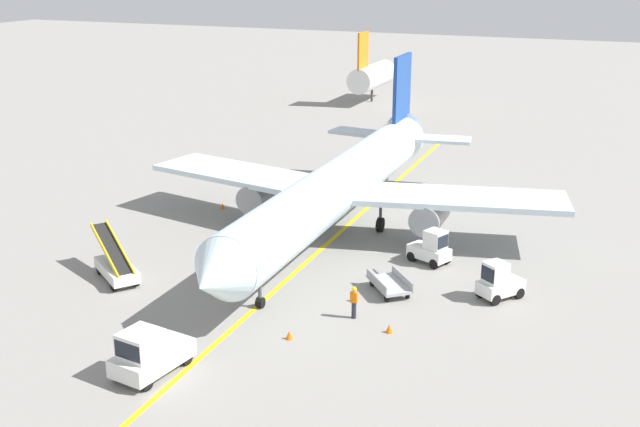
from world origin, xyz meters
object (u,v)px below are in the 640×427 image
(baggage_tug_by_cargo_door, at_px, (431,248))
(safety_cone_nose_right, at_px, (289,335))
(airliner, at_px, (342,184))
(safety_cone_nose_left, at_px, (353,297))
(baggage_tug_near_wing, at_px, (499,282))
(belt_loader_forward_hold, at_px, (116,266))
(safety_cone_tail_area, at_px, (229,295))
(baggage_cart_loaded, at_px, (389,284))
(pushback_tug, at_px, (149,353))
(safety_cone_wingtip_right, at_px, (389,328))
(ground_crew_marshaller, at_px, (354,301))
(safety_cone_wingtip_left, at_px, (222,206))

(baggage_tug_by_cargo_door, distance_m, safety_cone_nose_right, 12.55)
(airliner, relative_size, safety_cone_nose_left, 80.15)
(baggage_tug_near_wing, bearing_deg, belt_loader_forward_hold, -164.14)
(baggage_tug_near_wing, xyz_separation_m, safety_cone_nose_left, (-6.92, -3.33, -0.71))
(airliner, xyz_separation_m, safety_cone_tail_area, (-1.69, -11.80, -3.20))
(baggage_tug_near_wing, height_order, baggage_cart_loaded, baggage_tug_near_wing)
(pushback_tug, relative_size, safety_cone_nose_right, 8.72)
(safety_cone_nose_left, distance_m, safety_cone_nose_right, 5.34)
(safety_cone_nose_right, height_order, safety_cone_tail_area, same)
(safety_cone_nose_right, bearing_deg, safety_cone_nose_left, 76.43)
(baggage_tug_near_wing, relative_size, safety_cone_wingtip_right, 6.14)
(ground_crew_marshaller, height_order, safety_cone_wingtip_right, ground_crew_marshaller)
(pushback_tug, height_order, safety_cone_wingtip_right, pushback_tug)
(pushback_tug, bearing_deg, safety_cone_tail_area, 94.82)
(safety_cone_wingtip_right, bearing_deg, safety_cone_tail_area, 177.82)
(safety_cone_wingtip_right, bearing_deg, belt_loader_forward_hold, 178.98)
(airliner, height_order, ground_crew_marshaller, airliner)
(baggage_tug_near_wing, relative_size, baggage_cart_loaded, 0.80)
(pushback_tug, distance_m, baggage_tug_by_cargo_door, 18.98)
(baggage_tug_by_cargo_door, distance_m, safety_cone_wingtip_left, 17.13)
(airliner, distance_m, pushback_tug, 20.13)
(baggage_tug_near_wing, bearing_deg, safety_cone_tail_area, -156.44)
(pushback_tug, height_order, safety_cone_tail_area, pushback_tug)
(baggage_tug_by_cargo_door, xyz_separation_m, safety_cone_wingtip_left, (-16.57, 4.29, -0.71))
(baggage_tug_near_wing, height_order, safety_cone_tail_area, baggage_tug_near_wing)
(safety_cone_wingtip_right, xyz_separation_m, safety_cone_tail_area, (-9.00, 0.34, 0.00))
(baggage_cart_loaded, relative_size, safety_cone_nose_right, 7.65)
(baggage_tug_by_cargo_door, xyz_separation_m, safety_cone_tail_area, (-8.42, -9.18, -0.71))
(safety_cone_nose_right, bearing_deg, baggage_tug_near_wing, 46.16)
(baggage_tug_near_wing, relative_size, safety_cone_nose_right, 6.14)
(baggage_tug_near_wing, xyz_separation_m, ground_crew_marshaller, (-6.18, -5.18, -0.02))
(safety_cone_nose_left, bearing_deg, airliner, 115.08)
(belt_loader_forward_hold, distance_m, baggage_cart_loaded, 15.26)
(safety_cone_wingtip_left, xyz_separation_m, safety_cone_wingtip_right, (17.14, -13.82, 0.00))
(safety_cone_tail_area, bearing_deg, safety_cone_wingtip_right, -2.18)
(ground_crew_marshaller, height_order, safety_cone_nose_left, ground_crew_marshaller)
(safety_cone_nose_right, bearing_deg, baggage_tug_by_cargo_door, 73.48)
(ground_crew_marshaller, distance_m, safety_cone_nose_left, 2.12)
(ground_crew_marshaller, bearing_deg, baggage_tug_by_cargo_door, 79.79)
(ground_crew_marshaller, bearing_deg, baggage_cart_loaded, 80.36)
(airliner, height_order, belt_loader_forward_hold, airliner)
(safety_cone_wingtip_right, distance_m, safety_cone_tail_area, 9.00)
(baggage_cart_loaded, height_order, safety_cone_tail_area, baggage_cart_loaded)
(safety_cone_nose_right, xyz_separation_m, safety_cone_tail_area, (-4.86, 2.83, 0.00))
(safety_cone_wingtip_left, bearing_deg, baggage_tug_near_wing, -20.19)
(baggage_cart_loaded, bearing_deg, safety_cone_tail_area, -150.62)
(safety_cone_wingtip_left, bearing_deg, safety_cone_wingtip_right, -38.87)
(safety_cone_nose_right, bearing_deg, ground_crew_marshaller, 59.02)
(belt_loader_forward_hold, distance_m, safety_cone_tail_area, 7.18)
(airliner, distance_m, safety_cone_nose_left, 10.91)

